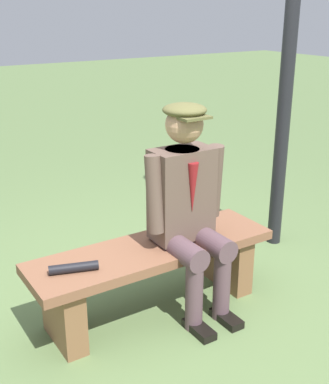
% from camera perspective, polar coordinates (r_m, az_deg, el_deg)
% --- Properties ---
extents(ground_plane, '(30.00, 30.00, 0.00)m').
position_cam_1_polar(ground_plane, '(3.46, -1.23, -13.11)').
color(ground_plane, '#5B7444').
extents(bench, '(1.62, 0.47, 0.47)m').
position_cam_1_polar(bench, '(3.29, -1.28, -8.38)').
color(bench, brown).
rests_on(bench, ground).
extents(seated_man, '(0.56, 0.60, 1.36)m').
position_cam_1_polar(seated_man, '(3.17, 2.66, -1.04)').
color(seated_man, brown).
rests_on(seated_man, ground).
extents(rolled_magazine, '(0.29, 0.14, 0.05)m').
position_cam_1_polar(rolled_magazine, '(2.97, -10.19, -8.39)').
color(rolled_magazine, black).
rests_on(rolled_magazine, bench).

